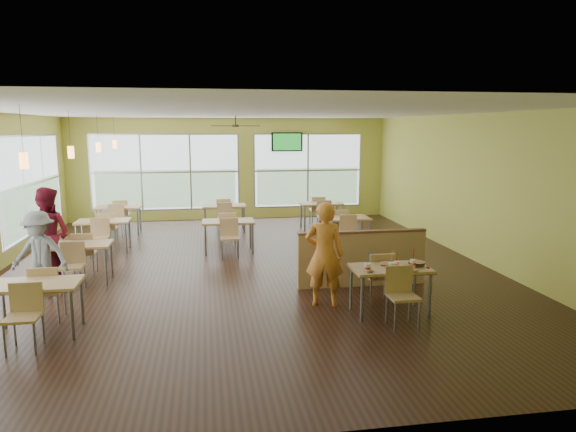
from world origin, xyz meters
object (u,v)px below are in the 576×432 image
Objects in this scene: food_basket at (417,263)px; half_wall_divider at (362,258)px; man_plaid at (324,254)px; main_table at (390,274)px.

half_wall_divider is at bearing 106.92° from food_basket.
man_plaid is at bearing 158.98° from food_basket.
half_wall_divider is 8.82× the size of food_basket.
man_plaid is 6.34× the size of food_basket.
man_plaid is (-0.93, -0.91, 0.34)m from half_wall_divider.
food_basket is (0.44, -1.44, 0.26)m from half_wall_divider.
main_table is 1.45m from half_wall_divider.
half_wall_divider is 1.39× the size of man_plaid.
man_plaid reaches higher than half_wall_divider.
main_table is 5.59× the size of food_basket.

